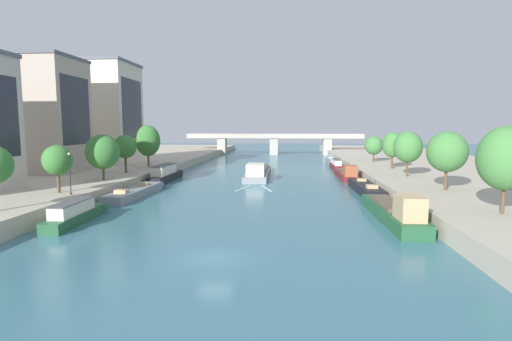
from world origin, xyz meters
TOP-DOWN VIEW (x-y plane):
  - ground_plane at (0.00, 0.00)m, footprint 400.00×400.00m
  - quay_left at (-36.12, 55.00)m, footprint 36.00×170.00m
  - quay_right at (36.12, 55.00)m, footprint 36.00×170.00m
  - barge_midriver at (-0.65, 47.42)m, footprint 4.57×24.75m
  - wake_behind_barge at (0.06, 32.50)m, footprint 5.60×5.93m
  - moored_boat_left_midway at (-15.71, 9.06)m, footprint 2.32×10.55m
  - moored_boat_left_near at (-15.75, 24.27)m, footprint 3.30×14.94m
  - moored_boat_left_second at (-16.30, 39.04)m, footprint 2.56×13.80m
  - moored_boat_right_lone at (15.87, 12.50)m, footprint 3.19×16.70m
  - moored_boat_right_near at (16.38, 30.11)m, footprint 2.95×15.05m
  - moored_boat_right_midway at (15.90, 45.38)m, footprint 2.95×15.12m
  - moored_boat_right_upstream at (15.83, 61.28)m, footprint 1.89×10.91m
  - moored_boat_right_end at (16.08, 73.14)m, footprint 2.45×11.24m
  - tree_left_past_mid at (-21.62, 16.05)m, footprint 3.34×3.34m
  - tree_left_second at (-21.59, 27.14)m, footprint 4.80×4.80m
  - tree_left_nearest at (-22.24, 36.42)m, footprint 3.74×3.74m
  - tree_left_distant at (-21.99, 46.41)m, footprint 4.71×4.71m
  - tree_right_distant at (24.21, 8.63)m, footprint 4.72×4.72m
  - tree_right_by_lamp at (24.41, 21.96)m, footprint 4.74×4.74m
  - tree_right_third at (23.69, 35.30)m, footprint 4.35×4.35m
  - tree_right_second at (24.36, 47.07)m, footprint 3.65×3.65m
  - tree_right_past_mid at (24.01, 61.37)m, footprint 3.96×3.96m
  - lamppost_left_bank at (-19.53, 14.99)m, footprint 0.28×0.28m
  - building_left_far_end at (-35.48, 36.29)m, footprint 10.37×11.09m
  - building_left_corner at (-35.48, 54.35)m, footprint 15.13×13.12m
  - bridge_far at (0.00, 107.47)m, footprint 60.23×4.40m

SIDE VIEW (x-z plane):
  - ground_plane at x=0.00m, z-range 0.00..0.00m
  - wake_behind_barge at x=0.06m, z-range 0.00..0.03m
  - moored_boat_left_near at x=-15.75m, z-range -0.52..1.66m
  - moored_boat_right_near at x=16.38m, z-range -0.52..1.83m
  - moored_boat_right_end at x=16.08m, z-range -0.52..1.93m
  - moored_boat_right_midway at x=15.90m, z-range -0.59..2.27m
  - quay_left at x=-36.12m, z-range 0.00..1.77m
  - quay_right at x=36.12m, z-range 0.00..1.77m
  - barge_midriver at x=-0.65m, z-range -0.64..2.43m
  - moored_boat_left_midway at x=-15.71m, z-range -0.19..2.08m
  - moored_boat_right_upstream at x=15.83m, z-range -0.19..2.14m
  - moored_boat_right_lone at x=15.87m, z-range -0.70..2.75m
  - moored_boat_left_second at x=-16.30m, z-range -0.24..2.68m
  - lamppost_left_bank at x=-19.53m, z-range 2.00..6.80m
  - bridge_far at x=0.00m, z-range 0.97..8.09m
  - tree_right_past_mid at x=24.01m, z-range 2.54..8.24m
  - tree_left_past_mid at x=-21.62m, z-range 2.79..8.40m
  - tree_left_second at x=-21.59m, z-range 2.57..9.19m
  - tree_left_nearest at x=-22.24m, z-range 2.97..9.32m
  - tree_right_second at x=24.36m, z-range 2.78..9.54m
  - tree_right_third at x=23.69m, z-range 2.85..9.86m
  - tree_right_by_lamp at x=24.41m, z-range 2.88..10.05m
  - tree_right_distant at x=24.21m, z-range 2.84..10.63m
  - tree_left_distant at x=-21.99m, z-range 2.79..10.84m
  - building_left_far_end at x=-35.48m, z-range 1.79..21.19m
  - building_left_corner at x=-35.48m, z-range 1.79..23.15m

